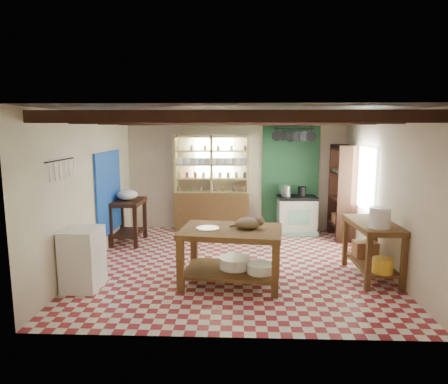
{
  "coord_description": "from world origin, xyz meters",
  "views": [
    {
      "loc": [
        0.07,
        -6.7,
        2.34
      ],
      "look_at": [
        -0.19,
        0.3,
        1.22
      ],
      "focal_mm": 32.0,
      "sensor_mm": 36.0,
      "label": 1
    }
  ],
  "objects_px": {
    "stove": "(297,215)",
    "prep_table": "(128,221)",
    "work_table": "(231,256)",
    "cat": "(248,223)",
    "white_cabinet": "(83,258)",
    "right_counter": "(372,250)"
  },
  "relations": [
    {
      "from": "white_cabinet",
      "to": "cat",
      "type": "xyz_separation_m",
      "value": [
        2.43,
        0.29,
        0.49
      ]
    },
    {
      "from": "prep_table",
      "to": "right_counter",
      "type": "distance_m",
      "value": 4.72
    },
    {
      "from": "stove",
      "to": "cat",
      "type": "bearing_deg",
      "value": -113.14
    },
    {
      "from": "work_table",
      "to": "right_counter",
      "type": "distance_m",
      "value": 2.25
    },
    {
      "from": "prep_table",
      "to": "work_table",
      "type": "bearing_deg",
      "value": -43.81
    },
    {
      "from": "stove",
      "to": "prep_table",
      "type": "relative_size",
      "value": 0.95
    },
    {
      "from": "work_table",
      "to": "white_cabinet",
      "type": "distance_m",
      "value": 2.2
    },
    {
      "from": "stove",
      "to": "white_cabinet",
      "type": "relative_size",
      "value": 0.95
    },
    {
      "from": "stove",
      "to": "right_counter",
      "type": "relative_size",
      "value": 0.69
    },
    {
      "from": "white_cabinet",
      "to": "right_counter",
      "type": "relative_size",
      "value": 0.72
    },
    {
      "from": "prep_table",
      "to": "cat",
      "type": "relative_size",
      "value": 2.3
    },
    {
      "from": "white_cabinet",
      "to": "right_counter",
      "type": "distance_m",
      "value": 4.44
    },
    {
      "from": "work_table",
      "to": "cat",
      "type": "distance_m",
      "value": 0.57
    },
    {
      "from": "prep_table",
      "to": "cat",
      "type": "distance_m",
      "value": 3.22
    },
    {
      "from": "cat",
      "to": "right_counter",
      "type": "bearing_deg",
      "value": 6.06
    },
    {
      "from": "stove",
      "to": "prep_table",
      "type": "bearing_deg",
      "value": -167.46
    },
    {
      "from": "work_table",
      "to": "right_counter",
      "type": "xyz_separation_m",
      "value": [
        2.22,
        0.34,
        0.02
      ]
    },
    {
      "from": "white_cabinet",
      "to": "stove",
      "type": "bearing_deg",
      "value": 43.83
    },
    {
      "from": "stove",
      "to": "cat",
      "type": "xyz_separation_m",
      "value": [
        -1.16,
        -3.01,
        0.52
      ]
    },
    {
      "from": "prep_table",
      "to": "cat",
      "type": "height_order",
      "value": "cat"
    },
    {
      "from": "work_table",
      "to": "stove",
      "type": "bearing_deg",
      "value": 71.77
    },
    {
      "from": "work_table",
      "to": "prep_table",
      "type": "relative_size",
      "value": 1.67
    }
  ]
}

